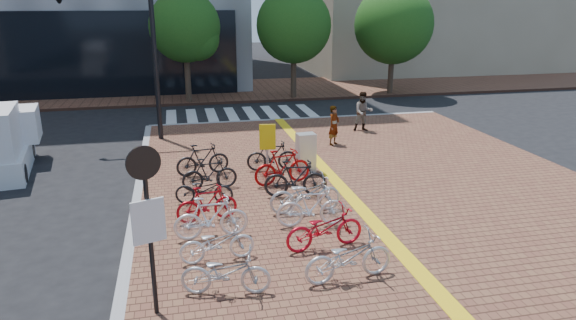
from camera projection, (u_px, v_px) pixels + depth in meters
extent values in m
plane|color=black|center=(296.00, 233.00, 12.82)|extent=(120.00, 120.00, 0.00)
cube|color=gray|center=(299.00, 120.00, 24.60)|extent=(14.00, 0.25, 0.15)
cube|color=brown|center=(219.00, 91.00, 32.37)|extent=(70.00, 8.00, 0.15)
cube|color=silver|center=(171.00, 118.00, 25.25)|extent=(0.50, 4.00, 0.01)
cube|color=silver|center=(192.00, 117.00, 25.45)|extent=(0.50, 4.00, 0.01)
cube|color=silver|center=(212.00, 116.00, 25.66)|extent=(0.50, 4.00, 0.01)
cube|color=silver|center=(232.00, 115.00, 25.87)|extent=(0.50, 4.00, 0.01)
cube|color=silver|center=(252.00, 114.00, 26.07)|extent=(0.50, 4.00, 0.01)
cube|color=silver|center=(271.00, 113.00, 26.28)|extent=(0.50, 4.00, 0.01)
cube|color=silver|center=(290.00, 113.00, 26.49)|extent=(0.50, 4.00, 0.01)
cube|color=silver|center=(309.00, 112.00, 26.69)|extent=(0.50, 4.00, 0.01)
cylinder|color=#38281E|center=(188.00, 78.00, 28.28)|extent=(0.32, 0.32, 2.60)
sphere|color=#194714|center=(185.00, 27.00, 27.46)|extent=(3.80, 3.80, 3.80)
sphere|color=#194714|center=(197.00, 38.00, 27.49)|extent=(2.40, 2.40, 2.40)
cylinder|color=#38281E|center=(294.00, 75.00, 29.52)|extent=(0.32, 0.32, 2.60)
sphere|color=#194714|center=(294.00, 26.00, 28.70)|extent=(4.20, 4.20, 4.20)
sphere|color=#194714|center=(305.00, 37.00, 28.73)|extent=(2.40, 2.40, 2.40)
cylinder|color=#38281E|center=(391.00, 72.00, 30.76)|extent=(0.32, 0.32, 2.60)
sphere|color=#194714|center=(394.00, 24.00, 29.94)|extent=(4.60, 4.60, 4.60)
sphere|color=#194714|center=(405.00, 35.00, 29.97)|extent=(2.40, 2.40, 2.40)
imported|color=#BDBDC2|center=(226.00, 272.00, 9.77)|extent=(1.81, 0.93, 0.91)
imported|color=white|center=(217.00, 243.00, 11.02)|extent=(1.67, 0.71, 0.86)
imported|color=white|center=(211.00, 218.00, 12.05)|extent=(1.78, 0.58, 1.06)
imported|color=#A60B15|center=(207.00, 204.00, 13.03)|extent=(1.62, 0.67, 0.95)
imported|color=black|center=(204.00, 189.00, 14.14)|extent=(1.68, 0.87, 0.84)
imported|color=black|center=(210.00, 174.00, 15.20)|extent=(1.68, 0.61, 0.99)
imported|color=black|center=(203.00, 159.00, 16.47)|extent=(1.79, 0.82, 1.04)
imported|color=silver|center=(349.00, 257.00, 10.26)|extent=(1.95, 0.88, 0.99)
imported|color=red|center=(325.00, 228.00, 11.58)|extent=(1.94, 0.91, 0.98)
imported|color=white|center=(312.00, 207.00, 12.67)|extent=(1.81, 0.66, 1.07)
imported|color=#B1B1B6|center=(305.00, 194.00, 13.57)|extent=(1.96, 0.73, 1.02)
imported|color=black|center=(296.00, 179.00, 14.63)|extent=(1.86, 0.74, 1.09)
imported|color=#AA0C0C|center=(283.00, 167.00, 15.64)|extent=(1.90, 0.86, 1.10)
imported|color=black|center=(272.00, 156.00, 16.91)|extent=(1.71, 0.60, 1.01)
imported|color=gray|center=(334.00, 125.00, 19.88)|extent=(0.67, 0.64, 1.54)
imported|color=#535C69|center=(363.00, 112.00, 21.98)|extent=(0.90, 0.75, 1.69)
cube|color=silver|center=(306.00, 153.00, 16.74)|extent=(0.63, 0.48, 1.29)
cylinder|color=#B7B7BC|center=(267.00, 154.00, 15.80)|extent=(0.08, 0.08, 1.78)
cube|color=yellow|center=(267.00, 137.00, 15.59)|extent=(0.50, 0.10, 0.79)
cylinder|color=black|center=(150.00, 234.00, 8.83)|extent=(0.11, 0.11, 3.13)
cylinder|color=black|center=(143.00, 163.00, 8.38)|extent=(0.57, 0.23, 0.58)
cube|color=silver|center=(149.00, 221.00, 8.69)|extent=(0.56, 0.23, 0.78)
cylinder|color=black|center=(155.00, 58.00, 20.01)|extent=(0.19, 0.19, 6.47)
cube|color=silver|center=(2.00, 161.00, 17.22)|extent=(2.24, 4.19, 0.80)
cube|color=silver|center=(2.00, 125.00, 17.95)|extent=(1.91, 1.91, 1.15)
cylinder|color=black|center=(31.00, 150.00, 18.76)|extent=(0.28, 0.64, 0.62)
cylinder|color=black|center=(23.00, 174.00, 16.24)|extent=(0.28, 0.64, 0.62)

